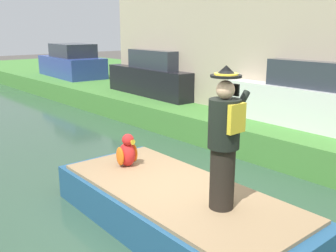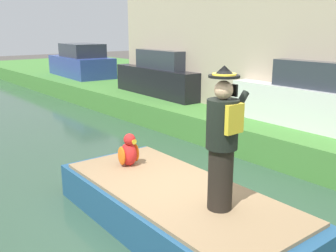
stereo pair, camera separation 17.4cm
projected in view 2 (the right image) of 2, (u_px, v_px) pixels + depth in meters
name	position (u px, v px, depth m)	size (l,w,h in m)	color
ground_plane	(175.00, 231.00, 5.76)	(80.00, 80.00, 0.00)	#4C4742
canal_water	(175.00, 228.00, 5.74)	(6.17, 48.00, 0.10)	#33513D
boat	(176.00, 208.00, 5.64)	(1.91, 4.25, 0.61)	#23517A
person_pirate	(222.00, 140.00, 4.73)	(0.61, 0.42, 1.85)	black
parrot_plush	(129.00, 152.00, 6.44)	(0.36, 0.34, 0.57)	red
parked_car_white	(324.00, 98.00, 8.75)	(1.83, 4.05, 1.50)	white
parked_car_dark	(169.00, 75.00, 12.95)	(1.92, 4.09, 1.50)	black
parked_car_blue	(81.00, 63.00, 17.77)	(1.99, 4.11, 1.50)	#2D4293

